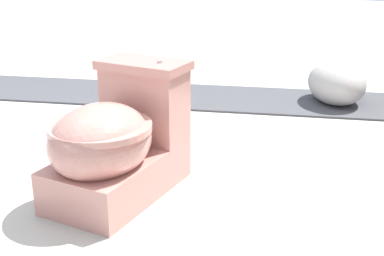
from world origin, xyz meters
TOP-DOWN VIEW (x-y plane):
  - ground_plane at (0.00, 0.00)m, footprint 14.00×14.00m
  - gravel_strip at (-1.24, 0.50)m, footprint 0.56×8.00m
  - toilet at (0.15, 0.07)m, footprint 0.71×0.55m
  - boulder_far at (-1.26, 1.03)m, footprint 0.51×0.44m

SIDE VIEW (x-z plane):
  - ground_plane at x=0.00m, z-range 0.00..0.00m
  - gravel_strip at x=-1.24m, z-range 0.00..0.01m
  - boulder_far at x=-1.26m, z-range 0.00..0.26m
  - toilet at x=0.15m, z-range -0.04..0.48m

